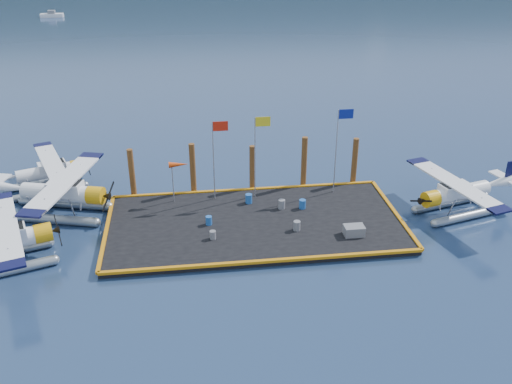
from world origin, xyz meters
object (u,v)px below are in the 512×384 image
Objects in this scene: drum_5 at (249,199)px; windsock at (178,165)px; flagpole_blue at (339,139)px; piling_2 at (252,169)px; seaplane_b at (61,195)px; drum_2 at (282,204)px; piling_3 at (304,164)px; drum_4 at (302,204)px; seaplane_a at (1,244)px; drum_1 at (297,226)px; piling_0 at (132,174)px; seaplane_c at (48,174)px; flagpole_red at (216,148)px; drum_0 at (209,220)px; flagpole_yellow at (258,145)px; crate at (354,230)px; piling_1 at (193,170)px; drum_3 at (213,235)px; seaplane_d at (458,195)px; piling_4 at (354,163)px.

drum_5 is 0.22× the size of windsock.
piling_2 is at bearing 165.52° from flagpole_blue.
drum_2 is at bearing 99.37° from seaplane_b.
piling_3 reaches higher than drum_2.
seaplane_a is at bearing -167.58° from drum_4.
drum_1 is 3.15m from drum_4.
piling_0 is at bearing 128.75° from seaplane_b.
flagpole_red is at bearing 52.33° from seaplane_c.
drum_4 is at bearing 12.24° from drum_0.
drum_5 is at bearing 160.24° from drum_4.
seaplane_a is at bearing -158.20° from flagpole_yellow.
crate is at bearing -17.15° from drum_1.
flagpole_blue is 1.55× the size of piling_1.
seaplane_b is 7.83× the size of crate.
windsock is (-4.94, 1.00, 2.48)m from drum_5.
piling_1 is at bearing 148.43° from drum_2.
flagpole_blue is 15.51m from piling_0.
drum_2 is 6.14m from flagpole_red.
flagpole_red is (0.86, 3.80, 3.69)m from drum_0.
drum_5 is (15.73, 5.61, -0.78)m from seaplane_a.
seaplane_c is at bearing 162.52° from flagpole_red.
drum_0 is 0.10× the size of flagpole_red.
drum_3 is at bearing -97.11° from flagpole_red.
drum_2 is at bearing -66.48° from piling_2.
piling_3 is at bearing 13.25° from flagpole_red.
piling_0 reaches higher than seaplane_a.
flagpole_yellow is 9.67m from piling_0.
flagpole_yellow is 1.48× the size of piling_1.
piling_0 is (-8.41, 2.60, 1.26)m from drum_5.
drum_0 is at bearing -135.43° from flagpole_yellow.
windsock reaches higher than crate.
piling_3 is (-10.02, 5.37, 0.69)m from seaplane_d.
flagpole_blue is 2.08× the size of windsock.
crate is at bearing -29.76° from windsock.
piling_4 is at bearing 30.70° from drum_2.
flagpole_yellow is 1.99× the size of windsock.
crate is at bearing 72.40° from seaplane_a.
seaplane_a is 1.04× the size of seaplane_d.
seaplane_a is 1.63× the size of flagpole_red.
piling_4 is at bearing 49.70° from drum_1.
piling_2 reaches higher than drum_1.
piling_2 is at bearing 0.00° from piling_1.
piling_0 is (-5.35, 5.40, 1.30)m from drum_0.
flagpole_red is at bearing -43.15° from piling_1.
piling_0 is (6.58, -2.43, 0.65)m from seaplane_c.
flagpole_blue is at bearing -138.42° from piling_4.
drum_4 is at bearing -141.15° from piling_4.
seaplane_c is at bearing 157.95° from seaplane_a.
flagpole_blue is 3.72m from piling_3.
drum_3 is (-5.15, -3.55, -0.06)m from drum_2.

